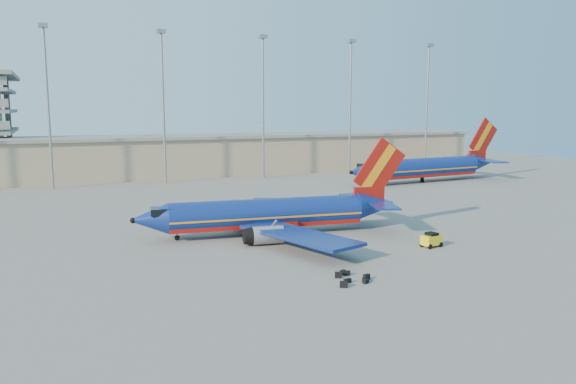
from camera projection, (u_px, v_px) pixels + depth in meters
name	position (u px, v px, depth m)	size (l,w,h in m)	color
ground	(279.00, 228.00, 67.68)	(220.00, 220.00, 0.00)	slate
terminal_building	(223.00, 154.00, 123.76)	(122.00, 16.00, 8.50)	gray
light_mast_row	(215.00, 91.00, 108.93)	(101.60, 1.60, 28.65)	gray
aircraft_main	(273.00, 214.00, 63.89)	(32.09, 30.73, 10.88)	navy
aircraft_second	(426.00, 167.00, 109.02)	(36.48, 14.16, 12.35)	navy
baggage_tug	(431.00, 239.00, 58.20)	(2.34, 1.67, 1.53)	yellow
luggage_pile	(350.00, 278.00, 46.92)	(3.44, 3.83, 0.49)	black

